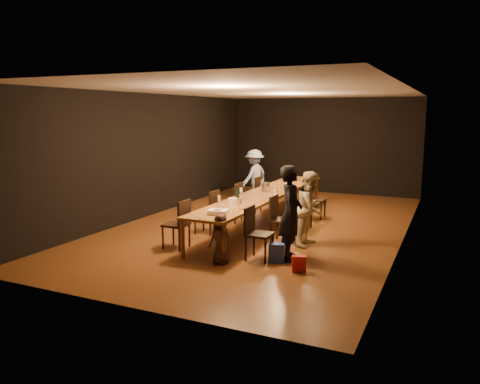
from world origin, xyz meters
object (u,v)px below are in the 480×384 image
at_px(woman_birthday, 291,213).
at_px(child, 221,239).
at_px(man_blue, 254,176).
at_px(chair_left_2, 231,202).
at_px(chair_left_1, 207,212).
at_px(chair_right_1, 283,219).
at_px(champagne_bottle, 237,192).
at_px(chair_right_2, 301,208).
at_px(chair_right_3, 316,199).
at_px(birthday_cake, 218,212).
at_px(plate_stack, 233,201).
at_px(chair_left_3, 252,194).
at_px(chair_right_0, 260,234).
at_px(table, 265,195).
at_px(ice_bucket, 266,187).
at_px(woman_tan, 310,209).
at_px(chair_left_0, 176,224).

height_order(woman_birthday, child, woman_birthday).
bearing_deg(man_blue, chair_left_2, 24.85).
xyz_separation_m(chair_left_1, man_blue, (-0.50, 3.77, 0.28)).
relative_size(chair_right_1, woman_birthday, 0.56).
height_order(man_blue, champagne_bottle, man_blue).
relative_size(chair_right_2, chair_right_3, 1.00).
bearing_deg(chair_right_2, champagne_bottle, -45.70).
bearing_deg(birthday_cake, chair_right_1, 42.87).
bearing_deg(plate_stack, chair_right_2, 56.48).
relative_size(chair_left_1, chair_left_3, 1.00).
height_order(chair_right_3, birthday_cake, chair_right_3).
xyz_separation_m(chair_right_3, plate_stack, (-0.96, -2.65, 0.34)).
distance_m(chair_right_2, man_blue, 3.39).
bearing_deg(chair_left_2, chair_right_0, -144.69).
bearing_deg(table, chair_left_2, 180.00).
bearing_deg(ice_bucket, chair_right_0, -70.49).
bearing_deg(chair_left_3, chair_left_2, -180.00).
distance_m(chair_left_3, ice_bucket, 1.27).
bearing_deg(plate_stack, chair_left_1, 160.92).
height_order(chair_right_1, ice_bucket, ice_bucket).
xyz_separation_m(chair_right_0, man_blue, (-2.20, 4.97, 0.28)).
distance_m(chair_right_1, chair_left_3, 2.94).
relative_size(plate_stack, ice_bucket, 1.00).
xyz_separation_m(chair_right_2, chair_right_3, (0.00, 1.20, 0.00)).
bearing_deg(chair_right_2, woman_tan, 25.12).
height_order(chair_left_2, chair_left_3, same).
xyz_separation_m(chair_left_0, chair_left_2, (0.00, 2.40, 0.00)).
distance_m(woman_tan, champagne_bottle, 1.62).
height_order(chair_right_1, child, chair_right_1).
bearing_deg(chair_left_3, chair_left_0, -180.00).
bearing_deg(chair_right_2, child, -10.22).
relative_size(chair_left_1, chair_left_2, 1.00).
bearing_deg(chair_right_1, plate_stack, -75.20).
height_order(woman_birthday, ice_bucket, woman_birthday).
relative_size(chair_right_3, birthday_cake, 2.28).
bearing_deg(man_blue, child, 31.02).
height_order(chair_left_2, birthday_cake, chair_left_2).
relative_size(chair_left_1, child, 1.09).
height_order(chair_right_2, man_blue, man_blue).
distance_m(chair_left_2, champagne_bottle, 1.30).
bearing_deg(champagne_bottle, man_blue, 107.57).
relative_size(woman_birthday, birthday_cake, 4.05).
height_order(chair_right_1, chair_left_2, same).
xyz_separation_m(chair_right_0, chair_left_1, (-1.70, 1.20, 0.00)).
bearing_deg(chair_left_0, birthday_cake, -92.66).
relative_size(chair_right_2, woman_tan, 0.65).
height_order(chair_right_0, man_blue, man_blue).
bearing_deg(chair_left_2, chair_left_0, -180.00).
bearing_deg(woman_birthday, man_blue, 14.15).
bearing_deg(plate_stack, chair_left_2, 116.84).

